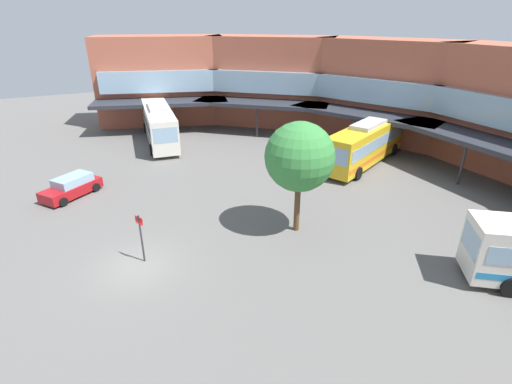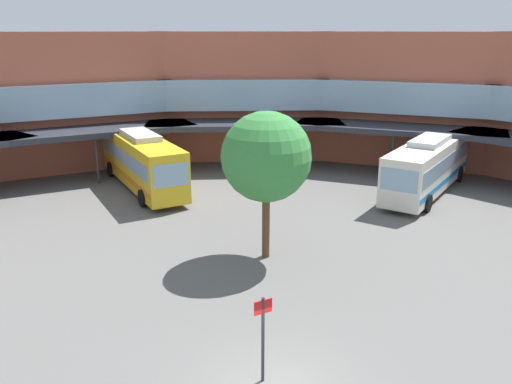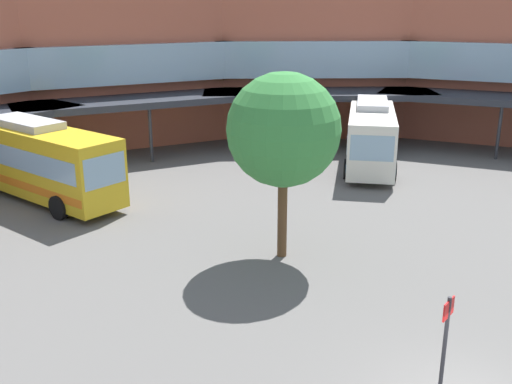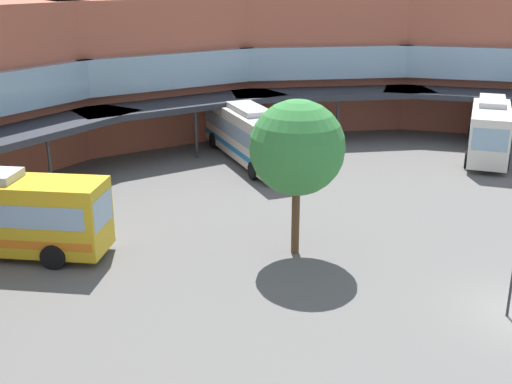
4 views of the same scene
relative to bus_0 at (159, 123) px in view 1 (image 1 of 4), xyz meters
The scene contains 7 objects.
ground_plane 23.13m from the bus_0, 16.59° to the right, with size 114.11×114.11×0.00m, color #605E5B.
station_building 26.81m from the bus_0, 33.98° to the left, with size 71.45×35.00×10.32m.
bus_0 is the anchor object (origin of this frame).
bus_1 21.36m from the bus_0, 45.79° to the left, with size 7.28×11.74×3.86m.
parked_car 14.19m from the bus_0, 40.71° to the right, with size 4.04×4.62×1.53m.
plaza_tree 22.92m from the bus_0, ahead, with size 4.16×4.16×6.99m.
stop_sign_post 22.58m from the bus_0, 15.68° to the right, with size 0.56×0.30×2.86m.
Camera 1 is at (18.41, -1.81, 12.44)m, focal length 26.95 mm.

